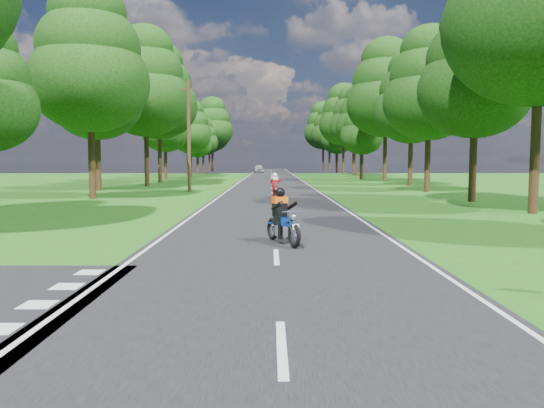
{
  "coord_description": "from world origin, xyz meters",
  "views": [
    {
      "loc": [
        -0.14,
        -10.27,
        2.3
      ],
      "look_at": [
        -0.1,
        4.0,
        1.1
      ],
      "focal_mm": 35.0,
      "sensor_mm": 36.0,
      "label": 1
    }
  ],
  "objects": [
    {
      "name": "main_road",
      "position": [
        0.0,
        50.0,
        0.01
      ],
      "size": [
        7.0,
        140.0,
        0.02
      ],
      "primitive_type": "cube",
      "color": "black",
      "rests_on": "ground"
    },
    {
      "name": "telegraph_pole",
      "position": [
        -6.0,
        28.0,
        4.07
      ],
      "size": [
        1.2,
        0.26,
        8.0
      ],
      "color": "#382616",
      "rests_on": "ground"
    },
    {
      "name": "distant_car",
      "position": [
        -2.3,
        85.1,
        0.73
      ],
      "size": [
        2.11,
        4.34,
        1.43
      ],
      "primitive_type": "imported",
      "rotation": [
        0.0,
        0.0,
        0.1
      ],
      "color": "#BBBDC3",
      "rests_on": "main_road"
    },
    {
      "name": "ground",
      "position": [
        0.0,
        0.0,
        0.0
      ],
      "size": [
        160.0,
        160.0,
        0.0
      ],
      "primitive_type": "plane",
      "color": "#1C5C15",
      "rests_on": "ground"
    },
    {
      "name": "rider_far_red",
      "position": [
        0.14,
        21.47,
        0.77
      ],
      "size": [
        0.83,
        1.86,
        1.5
      ],
      "primitive_type": null,
      "rotation": [
        0.0,
        0.0,
        0.13
      ],
      "color": "#AD250D",
      "rests_on": "main_road"
    },
    {
      "name": "rider_near_blue",
      "position": [
        0.2,
        3.95,
        0.78
      ],
      "size": [
        1.24,
        1.93,
        1.53
      ],
      "primitive_type": null,
      "rotation": [
        0.0,
        0.0,
        0.38
      ],
      "color": "navy",
      "rests_on": "main_road"
    },
    {
      "name": "treeline",
      "position": [
        1.43,
        60.06,
        8.25
      ],
      "size": [
        40.0,
        115.35,
        14.78
      ],
      "color": "black",
      "rests_on": "ground"
    },
    {
      "name": "road_markings",
      "position": [
        -0.14,
        48.13,
        0.02
      ],
      "size": [
        7.4,
        140.0,
        0.01
      ],
      "color": "silver",
      "rests_on": "main_road"
    }
  ]
}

